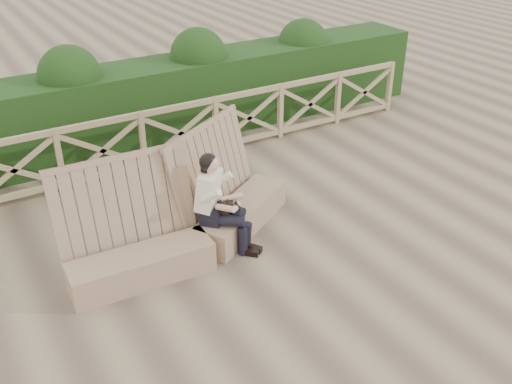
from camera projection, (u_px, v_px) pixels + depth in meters
ground at (288, 256)px, 7.88m from camera, size 60.00×60.00×0.00m
bench at (191, 226)px, 7.85m from camera, size 3.59×1.62×1.55m
woman at (218, 200)px, 7.73m from camera, size 0.82×0.88×1.43m
guardrail at (180, 133)px, 10.23m from camera, size 10.10×0.09×1.10m
hedge at (154, 103)px, 11.03m from camera, size 12.00×1.20×1.50m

